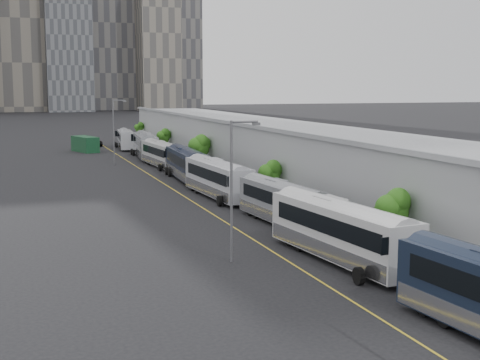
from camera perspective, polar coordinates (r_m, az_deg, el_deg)
name	(u,v)px	position (r m, az deg, el deg)	size (l,w,h in m)	color
sidewalk	(314,205)	(64.92, 6.33, -2.15)	(10.00, 170.00, 0.12)	gray
lane_line	(210,212)	(61.23, -2.59, -2.77)	(0.12, 160.00, 0.02)	gold
depot	(352,168)	(66.21, 9.50, 1.01)	(12.45, 160.40, 7.20)	gray
bus_2	(340,236)	(44.36, 8.57, -4.78)	(4.17, 14.05, 4.05)	silver
bus_3	(283,207)	(55.59, 3.69, -2.29)	(3.40, 12.54, 3.62)	gray
bus_4	(218,182)	(69.01, -1.91, -0.15)	(3.43, 13.56, 3.93)	#B7B8C2
bus_5	(186,166)	(82.50, -4.61, 1.16)	(3.38, 13.49, 3.91)	black
bus_6	(161,156)	(95.96, -6.72, 2.03)	(3.30, 12.64, 3.66)	#B7B6B8
bus_7	(146,147)	(108.79, -8.06, 2.79)	(3.99, 13.84, 3.99)	gray
bus_8	(126,141)	(124.61, -9.72, 3.32)	(3.65, 12.24, 3.52)	#A7A9B1
tree_1	(391,207)	(46.21, 12.79, -2.26)	(2.33, 2.33, 4.56)	black
tree_2	(269,172)	(66.39, 2.52, 0.64)	(2.13, 2.13, 4.03)	black
tree_3	(199,145)	(89.66, -3.53, 3.01)	(2.81, 2.81, 5.07)	black
tree_4	(163,136)	(112.44, -6.55, 3.75)	(2.06, 2.06, 4.24)	black
tree_5	(139,128)	(135.32, -8.60, 4.42)	(1.54, 1.54, 3.98)	black
street_lamp_near	(234,181)	(43.28, -0.50, -0.12)	(2.04, 0.22, 9.29)	#59595E
street_lamp_far	(115,128)	(99.18, -10.64, 4.41)	(2.04, 0.22, 9.50)	#59595E
shipping_container	(85,144)	(120.43, -13.08, 3.00)	(2.51, 6.65, 2.69)	#113A20
suv	(93,142)	(131.51, -12.42, 3.19)	(2.72, 5.89, 1.64)	black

